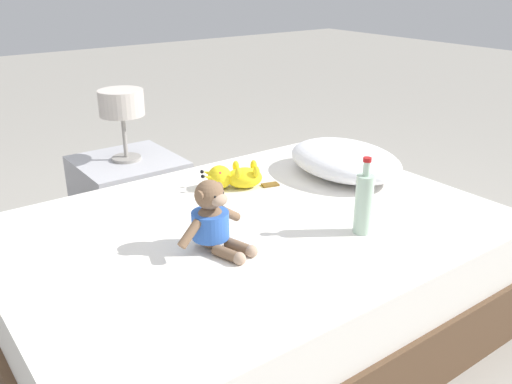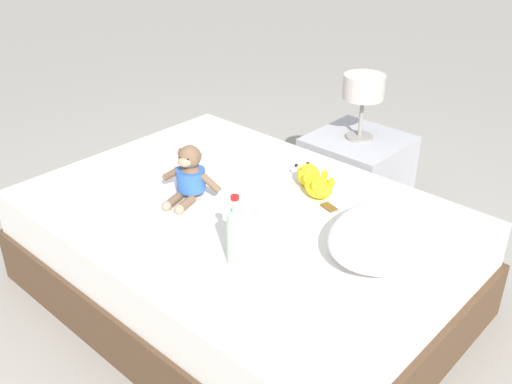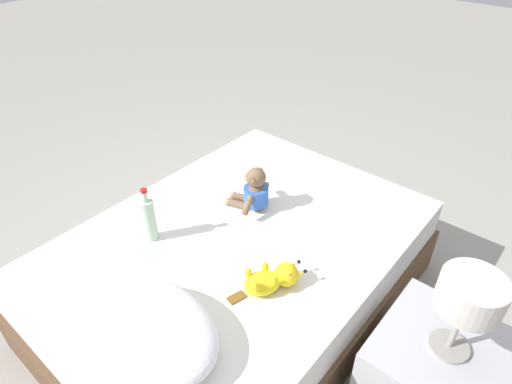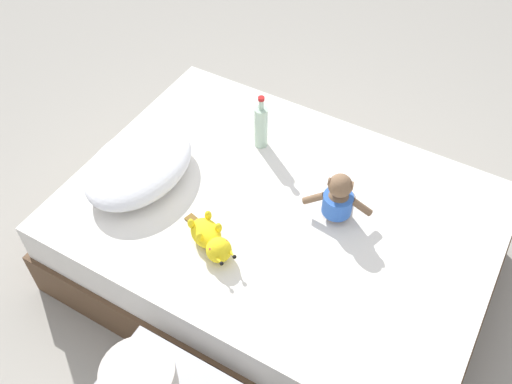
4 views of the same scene
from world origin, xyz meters
TOP-DOWN VIEW (x-y plane):
  - ground_plane at (0.00, 0.00)m, footprint 16.00×16.00m
  - bed at (0.00, 0.00)m, footprint 1.30×1.80m
  - pillow at (-0.15, 0.61)m, footprint 0.55×0.40m
  - plush_monkey at (0.08, -0.22)m, footprint 0.24×0.28m
  - plush_yellow_creature at (-0.31, 0.13)m, footprint 0.20×0.31m
  - glass_bottle at (0.29, 0.26)m, footprint 0.06×0.06m
  - nightstand at (-0.96, -0.06)m, footprint 0.47×0.47m
  - bedside_lamp at (-0.96, -0.06)m, footprint 0.21×0.21m

SIDE VIEW (x-z plane):
  - ground_plane at x=0.00m, z-range 0.00..0.00m
  - nightstand at x=-0.96m, z-range 0.00..0.44m
  - bed at x=0.00m, z-range 0.00..0.45m
  - plush_yellow_creature at x=-0.31m, z-range 0.45..0.55m
  - pillow at x=-0.15m, z-range 0.45..0.60m
  - plush_monkey at x=0.08m, z-range 0.43..0.67m
  - glass_bottle at x=0.29m, z-range 0.43..0.70m
  - bedside_lamp at x=-0.96m, z-range 0.53..0.87m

